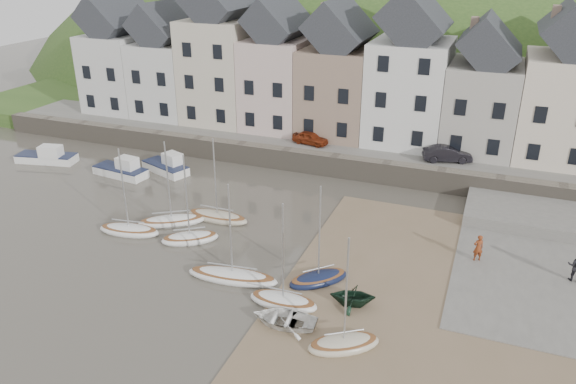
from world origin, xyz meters
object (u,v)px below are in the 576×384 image
at_px(sailboat_0, 172,221).
at_px(person_dark, 576,266).
at_px(car_right, 447,154).
at_px(car_left, 310,138).
at_px(rowboat_green, 353,295).
at_px(rowboat_white, 284,318).
at_px(person_red, 478,248).

relative_size(sailboat_0, person_dark, 3.32).
relative_size(sailboat_0, car_right, 1.61).
height_order(sailboat_0, car_left, sailboat_0).
relative_size(rowboat_green, car_left, 0.74).
bearing_deg(person_dark, car_right, -49.48).
distance_m(rowboat_white, car_left, 23.99).
distance_m(sailboat_0, car_right, 22.89).
bearing_deg(rowboat_white, person_dark, 119.53).
distance_m(rowboat_white, person_dark, 17.25).
bearing_deg(person_red, person_dark, 151.03).
bearing_deg(car_left, car_right, -79.55).
relative_size(rowboat_green, person_red, 1.41).
relative_size(person_red, car_left, 0.52).
relative_size(person_red, car_right, 0.44).
height_order(rowboat_white, car_left, car_left).
bearing_deg(rowboat_green, sailboat_0, -122.39).
relative_size(car_left, car_right, 0.84).
xyz_separation_m(rowboat_green, person_dark, (11.33, 6.97, 0.37)).
xyz_separation_m(rowboat_green, car_right, (2.50, 20.14, 1.55)).
bearing_deg(car_right, sailboat_0, 115.49).
bearing_deg(rowboat_green, rowboat_white, -58.65).
distance_m(rowboat_green, car_left, 22.29).
distance_m(sailboat_0, car_left, 16.23).
bearing_deg(person_red, rowboat_white, 23.35).
relative_size(rowboat_white, car_right, 0.86).
bearing_deg(rowboat_white, car_right, 161.72).
height_order(car_left, car_right, car_right).
height_order(rowboat_green, car_left, car_left).
xyz_separation_m(sailboat_0, rowboat_green, (14.37, -4.80, 0.44)).
distance_m(person_red, car_right, 13.38).
xyz_separation_m(person_red, car_left, (-15.38, 12.87, 1.18)).
distance_m(rowboat_green, person_red, 9.40).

